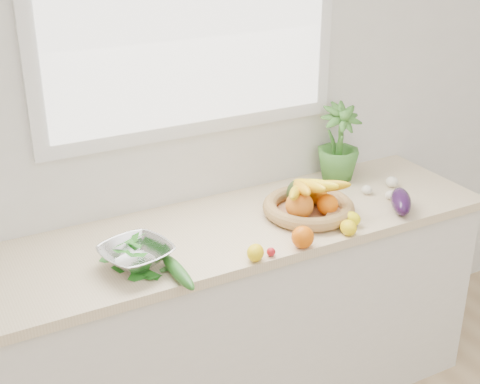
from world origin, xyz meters
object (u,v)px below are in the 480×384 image
cucumber (178,271)px  colander_with_spinach (136,251)px  fruit_basket (308,203)px  apple (303,205)px  potted_herb (339,142)px  eggplant (401,201)px

cucumber → colander_with_spinach: 0.17m
fruit_basket → apple: bearing=145.0°
colander_with_spinach → cucumber: bearing=-53.8°
apple → colander_with_spinach: colander_with_spinach is taller
cucumber → potted_herb: potted_herb is taller
apple → colander_with_spinach: (-0.75, -0.07, 0.02)m
eggplant → colander_with_spinach: 1.13m
potted_herb → colander_with_spinach: (-1.09, -0.31, -0.11)m
cucumber → fruit_basket: fruit_basket is taller
apple → potted_herb: bearing=35.1°
eggplant → cucumber: eggplant is taller
potted_herb → colander_with_spinach: potted_herb is taller
colander_with_spinach → eggplant: bearing=-4.6°
cucumber → fruit_basket: size_ratio=0.68×
eggplant → potted_herb: size_ratio=0.61×
apple → fruit_basket: 0.02m
apple → eggplant: bearing=-23.4°
eggplant → apple: bearing=156.6°
fruit_basket → cucumber: bearing=-163.5°
apple → eggplant: eggplant is taller
apple → potted_herb: (0.34, 0.24, 0.14)m
cucumber → fruit_basket: 0.70m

